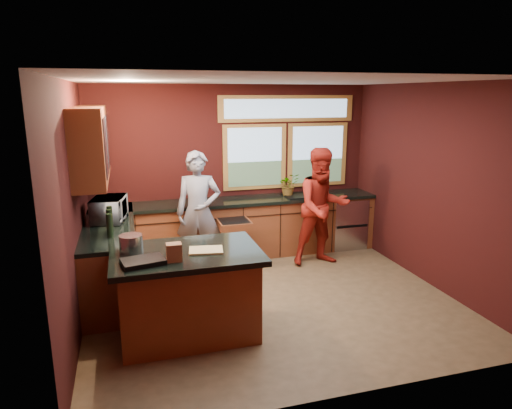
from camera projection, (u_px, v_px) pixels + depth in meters
name	position (u px, v px, depth m)	size (l,w,h in m)	color
floor	(271.00, 299.00, 5.82)	(4.50, 4.50, 0.00)	brown
room_shell	(217.00, 157.00, 5.54)	(4.52, 4.02, 2.71)	black
back_counter	(251.00, 227.00, 7.35)	(4.50, 0.64, 0.93)	brown
left_counter	(110.00, 257.00, 5.98)	(0.64, 2.30, 0.93)	brown
island	(188.00, 293.00, 4.88)	(1.55, 1.05, 0.95)	brown
person_grey	(199.00, 212.00, 6.59)	(0.65, 0.42, 1.77)	slate
person_red	(322.00, 207.00, 6.85)	(0.87, 0.68, 1.78)	maroon
microwave	(109.00, 209.00, 5.93)	(0.57, 0.39, 0.32)	#999999
potted_plant	(289.00, 184.00, 7.42)	(0.33, 0.29, 0.37)	#999999
paper_towel	(308.00, 187.00, 7.47)	(0.12, 0.12, 0.28)	silver
cutting_board	(206.00, 250.00, 4.78)	(0.35, 0.25, 0.02)	tan
stock_pot	(131.00, 243.00, 4.74)	(0.24, 0.24, 0.18)	#A9A9AE
paper_bag	(174.00, 252.00, 4.48)	(0.15, 0.12, 0.18)	brown
black_tray	(143.00, 262.00, 4.41)	(0.40, 0.28, 0.05)	black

